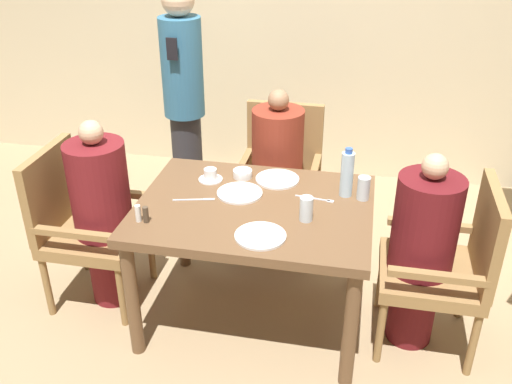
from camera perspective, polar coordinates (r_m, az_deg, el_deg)
ground_plane at (r=3.33m, az=-0.16°, el=-12.13°), size 16.00×16.00×0.00m
wall_back at (r=4.54m, az=5.13°, el=18.56°), size 8.00×0.06×2.80m
dining_table at (r=2.96m, az=-0.18°, el=-2.87°), size 1.20×0.92×0.72m
chair_left_side at (r=3.35m, az=-17.11°, el=-2.78°), size 0.51×0.51×0.92m
diner_in_left_chair at (r=3.25m, az=-15.07°, el=-2.03°), size 0.32×0.32×1.11m
chair_far_side at (r=3.76m, az=2.47°, el=2.12°), size 0.51×0.51×0.92m
diner_in_far_chair at (r=3.61m, az=2.12°, el=2.06°), size 0.32×0.32×1.10m
chair_right_side at (r=3.02m, az=18.75°, el=-6.68°), size 0.51×0.51×0.92m
diner_in_right_chair at (r=2.98m, az=16.20°, el=-5.62°), size 0.32×0.32×1.08m
standing_host at (r=3.96m, az=-7.21°, el=9.24°), size 0.28×0.31×1.64m
plate_main_left at (r=2.65m, az=0.44°, el=-4.41°), size 0.24×0.24×0.01m
plate_main_right at (r=3.16m, az=2.15°, el=1.29°), size 0.24×0.24×0.01m
plate_dessert_center at (r=3.02m, az=-1.64°, el=-0.10°), size 0.24×0.24×0.01m
teacup_with_saucer at (r=3.16m, az=-4.58°, el=1.64°), size 0.13×0.13×0.07m
bowl_small at (r=3.18m, az=-1.35°, el=1.85°), size 0.11×0.11×0.04m
water_bottle at (r=2.99m, az=9.09°, el=1.82°), size 0.07×0.07×0.27m
glass_tall_near at (r=3.00m, az=10.71°, el=0.38°), size 0.07×0.07×0.12m
glass_tall_mid at (r=2.77m, az=5.05°, el=-1.69°), size 0.07×0.07×0.12m
salt_shaker at (r=2.81m, az=-11.71°, el=-2.11°), size 0.03×0.03×0.09m
pepper_shaker at (r=2.80m, az=-10.96°, el=-2.23°), size 0.03×0.03×0.08m
fork_beside_plate at (r=2.98m, az=6.27°, el=-0.72°), size 0.21×0.04×0.00m
knife_beside_plate at (r=2.98m, az=-6.02°, el=-0.76°), size 0.21×0.07×0.00m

